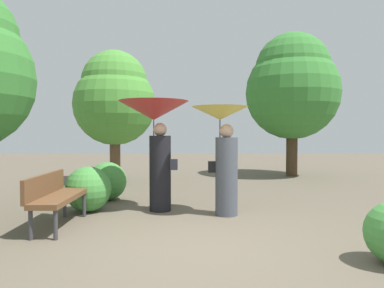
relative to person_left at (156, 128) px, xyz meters
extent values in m
plane|color=brown|center=(0.69, -2.09, -1.56)|extent=(40.00, 40.00, 0.00)
cylinder|color=black|center=(0.08, -0.01, -0.86)|extent=(0.40, 0.40, 1.42)
sphere|color=tan|center=(0.08, -0.01, -0.04)|extent=(0.25, 0.25, 0.25)
cylinder|color=#333338|center=(-0.04, 0.01, -0.25)|extent=(0.02, 0.02, 0.78)
cone|color=#B22D2D|center=(-0.04, 0.01, 0.32)|extent=(1.32, 1.32, 0.36)
cube|color=#333342|center=(0.34, -0.05, -0.69)|extent=(0.14, 0.10, 0.20)
cylinder|color=#474C56|center=(1.30, -0.39, -0.87)|extent=(0.40, 0.40, 1.39)
sphere|color=tan|center=(1.30, -0.39, -0.06)|extent=(0.25, 0.25, 0.25)
cylinder|color=#333338|center=(1.18, -0.37, -0.26)|extent=(0.02, 0.02, 0.79)
cone|color=#D8C64C|center=(1.18, -0.37, 0.26)|extent=(1.01, 1.01, 0.24)
cube|color=black|center=(1.04, -0.35, -0.70)|extent=(0.14, 0.10, 0.20)
cylinder|color=#38383D|center=(-1.21, -1.83, -1.34)|extent=(0.06, 0.06, 0.44)
cylinder|color=#38383D|center=(-1.55, -1.83, -1.34)|extent=(0.06, 0.06, 0.44)
cylinder|color=#38383D|center=(-1.21, -0.49, -1.34)|extent=(0.06, 0.06, 0.44)
cylinder|color=#38383D|center=(-1.55, -0.49, -1.34)|extent=(0.06, 0.06, 0.44)
cube|color=brown|center=(-1.38, -1.16, -1.10)|extent=(0.44, 1.50, 0.08)
cube|color=brown|center=(-1.62, -1.16, -0.91)|extent=(0.06, 1.50, 0.35)
cylinder|color=brown|center=(-1.54, 3.79, -0.03)|extent=(0.31, 0.31, 3.07)
sphere|color=#4C9338|center=(-1.54, 3.79, 0.74)|extent=(2.39, 2.39, 2.39)
sphere|color=#4C9338|center=(-1.54, 3.79, 1.35)|extent=(1.92, 1.92, 1.92)
cylinder|color=#42301E|center=(4.12, 5.26, 0.31)|extent=(0.37, 0.37, 3.75)
sphere|color=#387F33|center=(4.12, 5.26, 1.25)|extent=(3.13, 3.13, 3.13)
sphere|color=#387F33|center=(4.12, 5.26, 2.00)|extent=(2.50, 2.50, 2.50)
sphere|color=#428C3D|center=(-1.15, 1.04, -1.15)|extent=(0.83, 0.83, 0.83)
sphere|color=#428C3D|center=(-1.25, -0.08, -1.14)|extent=(0.84, 0.84, 0.84)
camera|label=1|loc=(0.61, -6.67, -0.09)|focal=33.19mm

